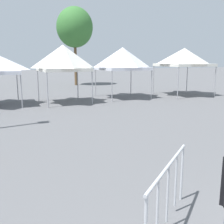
# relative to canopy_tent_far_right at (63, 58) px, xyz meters

# --- Properties ---
(canopy_tent_far_right) EXTENTS (2.90, 2.90, 3.46)m
(canopy_tent_far_right) POSITION_rel_canopy_tent_far_right_xyz_m (0.00, 0.00, 0.00)
(canopy_tent_far_right) COLOR #9E9EA3
(canopy_tent_far_right) RESTS_ON ground
(canopy_tent_behind_left) EXTENTS (3.11, 3.11, 3.41)m
(canopy_tent_behind_left) POSITION_rel_canopy_tent_far_right_xyz_m (4.23, 0.71, -0.03)
(canopy_tent_behind_left) COLOR #9E9EA3
(canopy_tent_behind_left) RESTS_ON ground
(canopy_tent_far_left) EXTENTS (3.34, 3.34, 3.42)m
(canopy_tent_far_left) POSITION_rel_canopy_tent_far_right_xyz_m (8.96, 0.23, 0.07)
(canopy_tent_far_left) COLOR #9E9EA3
(canopy_tent_far_left) RESTS_ON ground
(tree_behind_tents_left) EXTENTS (3.61, 3.61, 7.75)m
(tree_behind_tents_left) POSITION_rel_canopy_tent_far_right_xyz_m (3.71, 10.99, 3.05)
(tree_behind_tents_left) COLOR brown
(tree_behind_tents_left) RESTS_ON ground
(crowd_barrier_by_lift) EXTENTS (1.63, 1.40, 1.08)m
(crowd_barrier_by_lift) POSITION_rel_canopy_tent_far_right_xyz_m (-1.36, -13.01, -1.94)
(crowd_barrier_by_lift) COLOR #B7BABF
(crowd_barrier_by_lift) RESTS_ON ground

